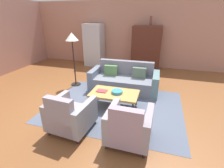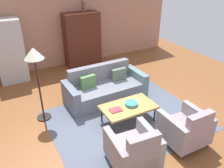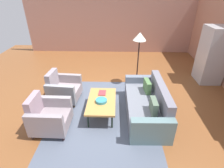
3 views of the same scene
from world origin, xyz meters
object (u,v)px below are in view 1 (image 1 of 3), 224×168
Objects in this scene: armchair_left at (69,116)px; fruit_bowl at (117,92)px; floor_lamp at (72,42)px; coffee_table at (114,94)px; couch at (124,80)px; armchair_right at (129,127)px; book_stack at (102,91)px; cabinet at (146,48)px; vase_tall at (151,21)px; refrigerator at (94,45)px.

armchair_left is 1.35m from fruit_bowl.
coffee_table is at bearing -32.24° from floor_lamp.
armchair_right reaches higher than couch.
book_stack is 0.15× the size of floor_lamp.
book_stack is 3.72m from cabinet.
floor_lamp is (-2.15, -2.55, -0.54)m from vase_tall.
coffee_table is at bearing 117.96° from armchair_right.
refrigerator is at bearing 119.98° from fruit_bowl.
floor_lamp reaches higher than book_stack.
cabinet is 0.97× the size of refrigerator.
armchair_left reaches higher than couch.
book_stack is 0.15× the size of cabinet.
cabinet is 5.01× the size of vase_tall.
vase_tall reaches higher than couch.
cabinet is 3.32m from floor_lamp.
armchair_right is at bearing -44.43° from floor_lamp.
cabinet reaches higher than couch.
coffee_table is 0.65× the size of refrigerator.
fruit_bowl is (-0.53, 1.17, 0.10)m from armchair_right.
coffee_table is (0.00, -1.19, 0.09)m from couch.
fruit_bowl is 0.40m from book_stack.
armchair_left is 2.45× the size of vase_tall.
couch is at bearing 4.86° from floor_lamp.
couch is at bearing 90.08° from coffee_table.
floor_lamp is (-1.66, -0.14, 1.16)m from couch.
book_stack is (-0.93, 1.16, 0.08)m from armchair_right.
armchair_right is 3.35m from floor_lamp.
armchair_right reaches higher than coffee_table.
book_stack is at bearing -101.23° from cabinet.
cabinet is at bearing 93.30° from armchair_right.
armchair_right is (1.20, -0.00, 0.00)m from armchair_left.
couch is 7.48× the size of fruit_bowl.
armchair_left is 0.48× the size of refrigerator.
cabinet reaches higher than fruit_bowl.
armchair_left is at bearing -117.44° from coffee_table.
cabinet is 2.34m from refrigerator.
book_stack reaches higher than coffee_table.
coffee_table is 4.52× the size of book_stack.
vase_tall is at bearing -2.71° from cabinet.
floor_lamp is at bearing 136.34° from armchair_right.
refrigerator reaches higher than couch.
floor_lamp reaches higher than armchair_right.
armchair_left is at bearing -64.56° from floor_lamp.
refrigerator is at bearing 96.75° from floor_lamp.
floor_lamp is at bearing 3.82° from couch.
refrigerator is at bearing 119.10° from coffee_table.
book_stack is at bearing -178.37° from coffee_table.
coffee_table is 1.36× the size of armchair_left.
cabinet reaches higher than floor_lamp.
armchair_right is at bearing -51.23° from book_stack.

